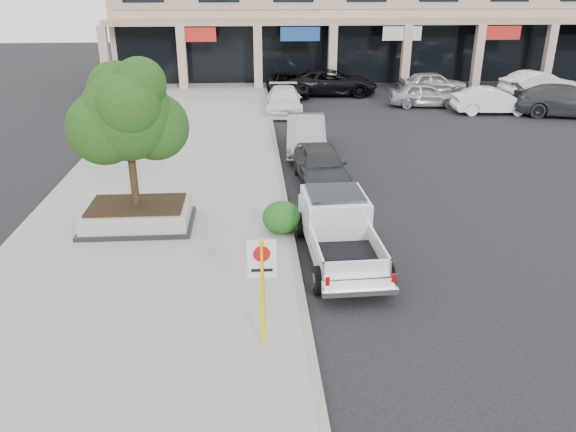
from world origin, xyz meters
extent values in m
plane|color=black|center=(0.00, 0.00, 0.00)|extent=(120.00, 120.00, 0.00)
cube|color=gray|center=(-5.50, 6.00, 0.07)|extent=(8.00, 52.00, 0.15)
cube|color=gray|center=(-1.55, 6.00, 0.07)|extent=(0.20, 52.00, 0.15)
cube|color=#CEAB91|center=(8.00, 34.00, 4.50)|extent=(40.00, 10.00, 9.00)
cube|color=tan|center=(8.00, 27.90, 4.30)|extent=(40.00, 2.20, 0.35)
cube|color=#CEAB91|center=(-12.00, 27.05, 2.10)|extent=(0.55, 0.55, 4.20)
cube|color=black|center=(8.00, 28.95, 2.00)|extent=(39.20, 0.08, 3.90)
cube|color=black|center=(-5.99, 3.97, 0.21)|extent=(3.20, 2.20, 0.12)
cube|color=#ADA191|center=(-5.99, 3.97, 0.52)|extent=(3.00, 2.00, 0.50)
cube|color=black|center=(-5.99, 3.97, 0.80)|extent=(2.70, 1.70, 0.06)
cylinder|color=black|center=(-5.99, 3.97, 1.93)|extent=(0.22, 0.22, 2.20)
sphere|color=#10360E|center=(-5.99, 3.97, 3.43)|extent=(2.50, 2.50, 2.50)
sphere|color=#10360E|center=(-5.29, 4.27, 3.03)|extent=(1.90, 1.90, 1.90)
sphere|color=#10360E|center=(-6.29, 4.47, 4.03)|extent=(1.60, 1.60, 1.60)
cylinder|color=yellow|center=(-2.47, -2.17, 1.30)|extent=(0.09, 0.09, 2.30)
cube|color=white|center=(-2.47, -2.17, 2.05)|extent=(0.55, 0.03, 0.78)
cylinder|color=red|center=(-2.47, -2.20, 2.17)|extent=(0.32, 0.01, 0.32)
ellipsoid|color=#154917|center=(-1.80, 3.17, 0.62)|extent=(1.10, 0.99, 0.93)
imported|color=#292C2E|center=(-0.12, 7.67, 0.71)|extent=(1.91, 4.25, 1.42)
imported|color=gray|center=(-0.25, 11.96, 0.76)|extent=(1.94, 4.70, 1.51)
imported|color=white|center=(-0.72, 19.70, 0.69)|extent=(2.10, 4.81, 1.38)
imported|color=black|center=(-0.14, 24.80, 0.71)|extent=(2.46, 5.13, 1.41)
imported|color=#A8A9B0|center=(7.58, 20.76, 0.71)|extent=(4.31, 2.10, 1.42)
imported|color=white|center=(10.77, 18.68, 0.71)|extent=(4.40, 1.76, 1.42)
imported|color=#2F3134|center=(14.55, 17.80, 0.83)|extent=(6.14, 3.77, 1.66)
imported|color=black|center=(2.66, 24.75, 0.81)|extent=(5.96, 3.04, 1.61)
imported|color=#A1A3A8|center=(9.20, 24.43, 0.74)|extent=(4.42, 1.97, 1.48)
imported|color=silver|center=(15.70, 23.48, 0.78)|extent=(4.98, 2.54, 1.57)
camera|label=1|loc=(-2.61, -11.49, 6.83)|focal=35.00mm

